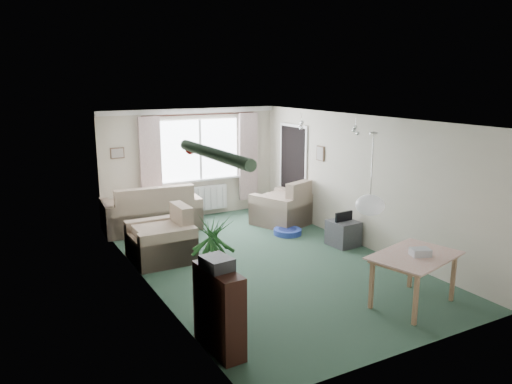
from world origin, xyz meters
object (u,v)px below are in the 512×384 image
dining_table (413,280)px  bookshelf (219,310)px  coffee_table (175,216)px  tv_cube (343,233)px  armchair_left (160,234)px  sofa (151,207)px  armchair_corner (283,202)px  houseplant (214,267)px  pet_bed (288,232)px

dining_table → bookshelf: bearing=175.7°
coffee_table → tv_cube: bearing=-49.8°
coffee_table → armchair_left: bearing=-116.7°
sofa → coffee_table: 0.57m
armchair_corner → bookshelf: (-3.32, -3.97, 0.01)m
armchair_left → bookshelf: bookshelf is taller
houseplant → dining_table: 2.71m
pet_bed → dining_table: bearing=-93.2°
bookshelf → dining_table: (2.80, -0.21, -0.14)m
armchair_left → coffee_table: armchair_left is taller
armchair_corner → armchair_left: 3.09m
coffee_table → pet_bed: coffee_table is taller
coffee_table → houseplant: 4.26m
armchair_corner → tv_cube: (0.22, -1.75, -0.25)m
armchair_left → houseplant: size_ratio=0.78×
coffee_table → dining_table: dining_table is taller
dining_table → tv_cube: size_ratio=2.18×
armchair_corner → coffee_table: size_ratio=1.12×
bookshelf → pet_bed: (2.99, 3.27, -0.43)m
dining_table → sofa: bearing=111.8°
sofa → dining_table: size_ratio=1.71×
armchair_left → coffee_table: size_ratio=1.08×
sofa → bookshelf: (-0.74, -4.93, 0.01)m
sofa → coffee_table: size_ratio=2.00×
armchair_left → houseplant: 2.33m
armchair_left → pet_bed: size_ratio=1.86×
armchair_corner → armchair_left: size_ratio=1.04×
tv_cube → bookshelf: bearing=-151.6°
bookshelf → houseplant: size_ratio=0.74×
sofa → armchair_left: size_ratio=1.85×
armchair_corner → tv_cube: armchair_corner is taller
dining_table → armchair_left: bearing=126.5°
houseplant → pet_bed: (2.69, 2.47, -0.61)m
armchair_left → houseplant: houseplant is taller
armchair_corner → pet_bed: size_ratio=1.94×
coffee_table → dining_table: (1.55, -5.14, 0.13)m
armchair_left → coffee_table: (0.91, 1.81, -0.25)m
sofa → tv_cube: bearing=140.7°
armchair_left → coffee_table: 2.04m
armchair_corner → pet_bed: 0.88m
coffee_table → bookshelf: 5.09m
houseplant → pet_bed: bearing=42.6°
armchair_corner → dining_table: size_ratio=0.96×
houseplant → dining_table: size_ratio=1.19×
armchair_corner → houseplant: houseplant is taller
sofa → houseplant: bearing=88.6°
armchair_corner → coffee_table: bearing=-45.7°
sofa → pet_bed: sofa is taller
sofa → armchair_left: bearing=82.3°
bookshelf → sofa: bearing=78.2°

